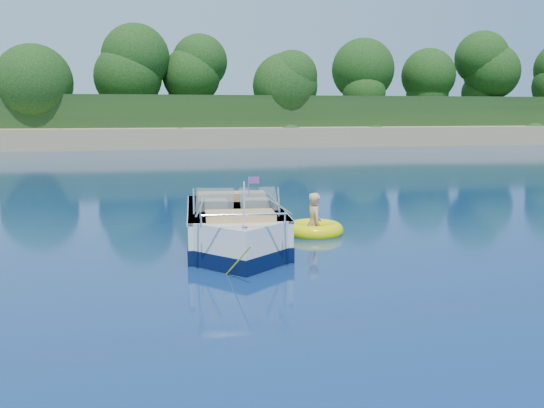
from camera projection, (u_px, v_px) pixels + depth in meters
The scene contains 6 objects.
ground at pixel (303, 265), 10.81m from camera, with size 160.00×160.00×0.00m, color #0A264B.
shoreline at pixel (157, 126), 72.11m from camera, with size 170.00×59.00×6.00m.
treeline at pixel (168, 77), 49.50m from camera, with size 150.00×7.12×8.19m.
motorboat at pixel (236, 231), 12.15m from camera, with size 2.24×5.37×1.79m.
tow_tube at pixel (314, 230), 13.60m from camera, with size 1.41×1.41×0.35m.
boy at pixel (313, 234), 13.60m from camera, with size 0.53×0.35×1.46m, color tan.
Camera 1 is at (-2.89, -10.13, 2.72)m, focal length 40.00 mm.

